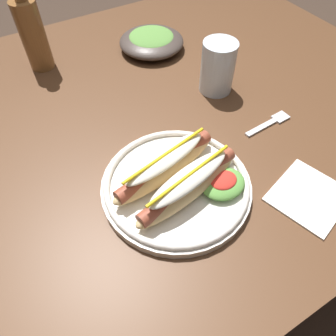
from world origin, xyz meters
name	(u,v)px	position (x,y,z in m)	size (l,w,h in m)	color
ground_plane	(144,257)	(0.00, 0.00, 0.00)	(8.00, 8.00, 0.00)	#3D2D23
dining_table	(128,145)	(0.00, 0.00, 0.66)	(1.48, 1.02, 0.74)	#51331E
hot_dog_plate	(178,181)	(0.00, -0.22, 0.77)	(0.28, 0.28, 0.08)	silver
fork	(270,123)	(0.27, -0.18, 0.74)	(0.12, 0.03, 0.00)	silver
water_cup	(218,67)	(0.24, -0.01, 0.80)	(0.08, 0.08, 0.12)	silver
glass_bottle	(32,32)	(-0.09, 0.30, 0.84)	(0.06, 0.06, 0.25)	brown
side_bowl	(152,41)	(0.20, 0.23, 0.76)	(0.18, 0.18, 0.05)	#423833
napkin	(309,196)	(0.20, -0.36, 0.74)	(0.13, 0.12, 0.00)	white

